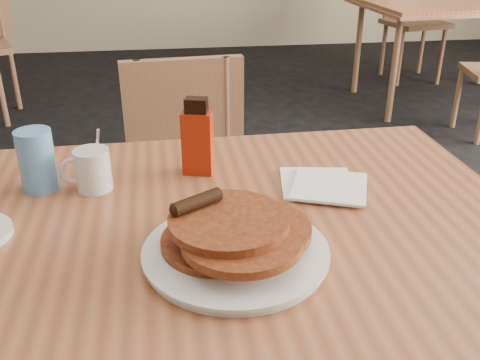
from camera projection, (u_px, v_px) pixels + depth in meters
The scene contains 9 objects.
main_table at pixel (195, 240), 1.04m from camera, with size 1.36×0.93×0.75m.
neighbor_table at pixel (457, 6), 3.80m from camera, with size 1.40×1.00×0.75m.
chair_main_far at pixel (188, 172), 1.76m from camera, with size 0.43×0.43×0.88m.
chair_neighbor_far at pixel (412, 8), 4.53m from camera, with size 0.52×0.53×0.99m.
pancake_plate at pixel (235, 242), 0.90m from camera, with size 0.32×0.32×0.10m.
coffee_mug at pixel (92, 169), 1.13m from camera, with size 0.11×0.08×0.14m.
syrup_bottle at pixel (198, 139), 1.19m from camera, with size 0.07×0.06×0.18m.
napkin_stack at pixel (323, 185), 1.15m from camera, with size 0.21×0.22×0.01m.
blue_tumbler at pixel (37, 160), 1.12m from camera, with size 0.08×0.08×0.13m, color #5994D2.
Camera 1 is at (-0.08, -0.89, 1.27)m, focal length 40.00 mm.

